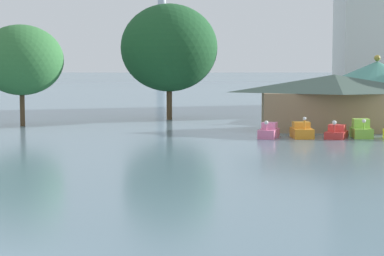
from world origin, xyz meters
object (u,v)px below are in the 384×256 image
(pedal_boat_pink, at_px, (269,132))
(shoreline_tree_mid, at_px, (169,48))
(green_roof_pavilion, at_px, (377,86))
(shoreline_tree_tall_left, at_px, (21,60))
(pedal_boat_orange, at_px, (302,131))
(pedal_boat_red, at_px, (336,133))
(boathouse, at_px, (334,101))
(pedal_boat_lime, at_px, (361,130))

(pedal_boat_pink, height_order, shoreline_tree_mid, shoreline_tree_mid)
(green_roof_pavilion, height_order, shoreline_tree_tall_left, shoreline_tree_tall_left)
(pedal_boat_orange, distance_m, pedal_boat_red, 2.80)
(shoreline_tree_tall_left, distance_m, shoreline_tree_mid, 16.64)
(pedal_boat_pink, xyz_separation_m, pedal_boat_orange, (2.69, 0.24, 0.02))
(pedal_boat_pink, bearing_deg, shoreline_tree_tall_left, -98.75)
(pedal_boat_red, bearing_deg, boathouse, -168.19)
(pedal_boat_pink, xyz_separation_m, pedal_boat_red, (5.49, 0.04, -0.07))
(pedal_boat_pink, relative_size, green_roof_pavilion, 0.21)
(pedal_boat_orange, height_order, shoreline_tree_tall_left, shoreline_tree_tall_left)
(boathouse, distance_m, shoreline_tree_mid, 21.04)
(pedal_boat_pink, height_order, pedal_boat_orange, pedal_boat_orange)
(pedal_boat_lime, xyz_separation_m, shoreline_tree_mid, (-17.80, 18.42, 7.35))
(pedal_boat_red, bearing_deg, shoreline_tree_tall_left, -90.31)
(shoreline_tree_tall_left, relative_size, shoreline_tree_mid, 0.78)
(shoreline_tree_mid, bearing_deg, pedal_boat_red, -50.72)
(pedal_boat_pink, xyz_separation_m, boathouse, (6.27, 7.22, 2.18))
(pedal_boat_red, height_order, shoreline_tree_mid, shoreline_tree_mid)
(shoreline_tree_mid, bearing_deg, pedal_boat_orange, -55.82)
(shoreline_tree_mid, bearing_deg, green_roof_pavilion, 3.08)
(boathouse, bearing_deg, pedal_boat_orange, -117.14)
(pedal_boat_red, height_order, pedal_boat_lime, pedal_boat_lime)
(shoreline_tree_tall_left, bearing_deg, boathouse, -4.83)
(pedal_boat_lime, height_order, green_roof_pavilion, green_roof_pavilion)
(green_roof_pavilion, xyz_separation_m, shoreline_tree_mid, (-22.92, -1.23, 4.16))
(pedal_boat_lime, bearing_deg, pedal_boat_orange, -83.33)
(pedal_boat_red, bearing_deg, shoreline_tree_mid, -122.67)
(boathouse, relative_size, shoreline_tree_mid, 1.10)
(boathouse, relative_size, green_roof_pavilion, 1.04)
(pedal_boat_pink, height_order, pedal_boat_lime, pedal_boat_lime)
(pedal_boat_orange, height_order, pedal_boat_red, pedal_boat_orange)
(pedal_boat_lime, height_order, boathouse, boathouse)
(pedal_boat_pink, relative_size, pedal_boat_red, 0.97)
(pedal_boat_red, xyz_separation_m, pedal_boat_lime, (2.12, 0.76, 0.16))
(pedal_boat_lime, bearing_deg, shoreline_tree_tall_left, -105.74)
(green_roof_pavilion, xyz_separation_m, shoreline_tree_tall_left, (-36.53, -10.68, 2.70))
(pedal_boat_orange, xyz_separation_m, green_roof_pavilion, (10.03, 20.21, 3.26))
(pedal_boat_red, relative_size, shoreline_tree_mid, 0.23)
(pedal_boat_orange, relative_size, shoreline_tree_mid, 0.22)
(pedal_boat_orange, bearing_deg, pedal_boat_lime, 90.90)
(shoreline_tree_tall_left, bearing_deg, pedal_boat_orange, -19.77)
(pedal_boat_orange, distance_m, green_roof_pavilion, 22.79)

